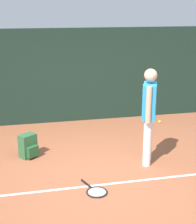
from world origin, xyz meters
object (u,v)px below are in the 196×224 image
object	(u,v)px
backpack	(28,146)
tennis_racket	(96,191)
tennis_player	(149,111)
tennis_ball_near_player	(160,122)

from	to	relation	value
backpack	tennis_racket	bearing A→B (deg)	-93.25
tennis_player	tennis_racket	world-z (taller)	tennis_player
tennis_racket	backpack	size ratio (longest dim) A/B	1.44
tennis_racket	tennis_ball_near_player	distance (m)	3.52
tennis_player	tennis_ball_near_player	world-z (taller)	tennis_player
tennis_player	tennis_racket	bearing A→B (deg)	-30.06
tennis_racket	backpack	xyz separation A→B (m)	(-0.96, 1.50, 0.20)
backpack	tennis_ball_near_player	bearing A→B (deg)	-13.46
tennis_ball_near_player	tennis_player	bearing A→B (deg)	-118.11
tennis_player	tennis_ball_near_player	size ratio (longest dim) A/B	25.76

